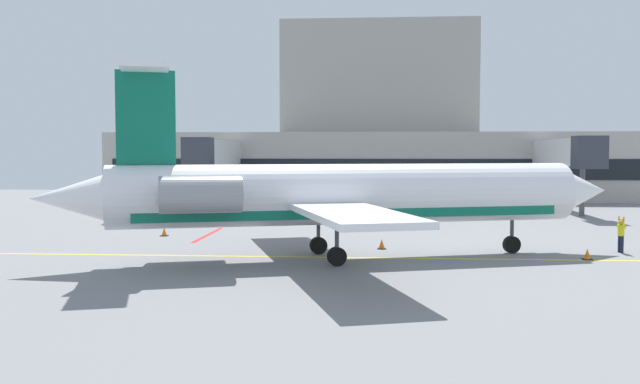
{
  "coord_description": "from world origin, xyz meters",
  "views": [
    {
      "loc": [
        3.85,
        -33.6,
        5.41
      ],
      "look_at": [
        0.83,
        6.97,
        3.0
      ],
      "focal_mm": 38.95,
      "sensor_mm": 36.0,
      "label": 1
    }
  ],
  "objects_px": {
    "regional_jet": "(339,195)",
    "baggage_tug": "(291,200)",
    "belt_loader": "(247,203)",
    "pushback_tractor": "(127,212)",
    "marshaller": "(621,234)",
    "fuel_tank": "(188,195)"
  },
  "relations": [
    {
      "from": "baggage_tug",
      "to": "belt_loader",
      "type": "xyz_separation_m",
      "value": [
        -3.38,
        -3.98,
        -0.02
      ]
    },
    {
      "from": "baggage_tug",
      "to": "fuel_tank",
      "type": "xyz_separation_m",
      "value": [
        -9.84,
        0.54,
        0.39
      ]
    },
    {
      "from": "pushback_tractor",
      "to": "belt_loader",
      "type": "height_order",
      "value": "pushback_tractor"
    },
    {
      "from": "marshaller",
      "to": "belt_loader",
      "type": "bearing_deg",
      "value": 137.93
    },
    {
      "from": "baggage_tug",
      "to": "regional_jet",
      "type": "bearing_deg",
      "value": -78.68
    },
    {
      "from": "pushback_tractor",
      "to": "marshaller",
      "type": "bearing_deg",
      "value": -21.74
    },
    {
      "from": "baggage_tug",
      "to": "pushback_tractor",
      "type": "height_order",
      "value": "baggage_tug"
    },
    {
      "from": "belt_loader",
      "to": "regional_jet",
      "type": "bearing_deg",
      "value": -69.87
    },
    {
      "from": "regional_jet",
      "to": "baggage_tug",
      "type": "height_order",
      "value": "regional_jet"
    },
    {
      "from": "pushback_tractor",
      "to": "fuel_tank",
      "type": "height_order",
      "value": "fuel_tank"
    },
    {
      "from": "belt_loader",
      "to": "marshaller",
      "type": "xyz_separation_m",
      "value": [
        24.07,
        -21.73,
        0.12
      ]
    },
    {
      "from": "belt_loader",
      "to": "baggage_tug",
      "type": "bearing_deg",
      "value": 49.65
    },
    {
      "from": "marshaller",
      "to": "fuel_tank",
      "type": "bearing_deg",
      "value": 139.32
    },
    {
      "from": "marshaller",
      "to": "pushback_tractor",
      "type": "bearing_deg",
      "value": 158.26
    },
    {
      "from": "baggage_tug",
      "to": "pushback_tractor",
      "type": "xyz_separation_m",
      "value": [
        -10.79,
        -13.15,
        0.0
      ]
    },
    {
      "from": "pushback_tractor",
      "to": "belt_loader",
      "type": "distance_m",
      "value": 11.79
    },
    {
      "from": "pushback_tractor",
      "to": "marshaller",
      "type": "xyz_separation_m",
      "value": [
        31.48,
        -12.56,
        0.1
      ]
    },
    {
      "from": "belt_loader",
      "to": "marshaller",
      "type": "bearing_deg",
      "value": -42.07
    },
    {
      "from": "baggage_tug",
      "to": "belt_loader",
      "type": "bearing_deg",
      "value": -130.35
    },
    {
      "from": "regional_jet",
      "to": "baggage_tug",
      "type": "distance_m",
      "value": 29.75
    },
    {
      "from": "regional_jet",
      "to": "baggage_tug",
      "type": "xyz_separation_m",
      "value": [
        -5.82,
        29.08,
        -2.35
      ]
    },
    {
      "from": "regional_jet",
      "to": "fuel_tank",
      "type": "xyz_separation_m",
      "value": [
        -15.66,
        29.62,
        -1.95
      ]
    }
  ]
}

